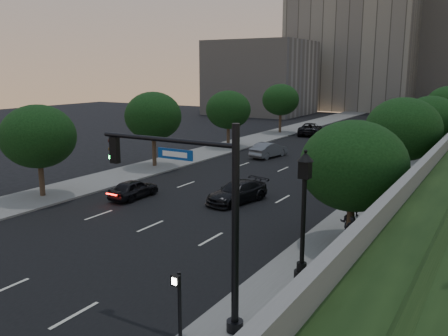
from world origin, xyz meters
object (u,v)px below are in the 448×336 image
Objects in this scene: traffic_signal_mast at (206,223)px; sedan_near_right at (237,192)px; sedan_near_left at (134,189)px; pedestrian_b at (348,222)px; sedan_far_right at (396,140)px; pedestrian_a at (352,232)px; street_lamp at (303,225)px; sedan_far_left at (310,129)px; sedan_mid_left at (269,150)px; pedestrian_c at (356,203)px.

sedan_near_right is at bearing 115.66° from traffic_signal_mast.
pedestrian_b is at bearing 176.91° from sedan_near_left.
sedan_far_right is 2.43× the size of pedestrian_a.
sedan_near_right is at bearing 131.20° from street_lamp.
traffic_signal_mast reaches higher than street_lamp.
sedan_far_right is 35.20m from pedestrian_a.
street_lamp is at bearing 66.07° from pedestrian_a.
sedan_far_right is (3.96, 30.20, -0.02)m from sedan_near_right.
sedan_near_right is (6.53, 2.73, 0.03)m from sedan_near_left.
sedan_near_right is 1.21× the size of sedan_far_right.
sedan_near_left is at bearing 77.79° from sedan_far_left.
sedan_near_left is at bearing -24.00° from pedestrian_a.
sedan_mid_left is 2.69× the size of pedestrian_b.
sedan_far_left is 40.30m from pedestrian_b.
pedestrian_a is 5.37m from pedestrian_c.
pedestrian_c is (13.01, -15.32, 0.16)m from sedan_mid_left.
sedan_far_left is (-1.24, 36.27, 0.16)m from sedan_near_left.
street_lamp is 3.29× the size of pedestrian_b.
traffic_signal_mast is 44.29m from sedan_far_right.
street_lamp reaches higher than sedan_near_right.
sedan_near_right is 2.79× the size of pedestrian_b.
sedan_near_right is at bearing -157.84° from sedan_near_left.
pedestrian_b is at bearing 134.54° from sedan_mid_left.
sedan_far_right is 29.86m from pedestrian_c.
sedan_far_right is at bearing 93.52° from traffic_signal_mast.
traffic_signal_mast reaches higher than sedan_mid_left.
traffic_signal_mast reaches higher than pedestrian_b.
sedan_mid_left is at bearing 112.02° from traffic_signal_mast.
pedestrian_c reaches higher than sedan_far_left.
sedan_far_right is at bearing -108.21° from sedan_near_left.
traffic_signal_mast is 4.59× the size of pedestrian_c.
pedestrian_a is at bearing 133.90° from sedan_mid_left.
sedan_far_right is (10.49, 32.93, 0.01)m from sedan_near_left.
pedestrian_c is at bearing -167.42° from sedan_near_left.
street_lamp is 1.22× the size of sedan_mid_left.
street_lamp is at bearing 127.40° from sedan_mid_left.
sedan_far_right reaches higher than sedan_near_left.
pedestrian_a reaches higher than sedan_near_left.
pedestrian_b is at bearing -9.96° from sedan_near_right.
traffic_signal_mast reaches higher than pedestrian_c.
pedestrian_c is (-1.28, 5.22, -0.05)m from pedestrian_a.
sedan_near_left is at bearing 17.30° from pedestrian_c.
sedan_near_right is at bearing -88.35° from sedan_far_right.
sedan_far_left is (-2.39, 17.65, 0.06)m from sedan_mid_left.
sedan_far_left is 3.45× the size of pedestrian_b.
pedestrian_b reaches higher than sedan_far_left.
sedan_near_right is at bearing 8.45° from pedestrian_c.
pedestrian_a is at bearing 99.43° from sedan_far_left.
street_lamp is 39.99m from sedan_far_right.
sedan_near_left is at bearing -98.54° from sedan_far_right.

